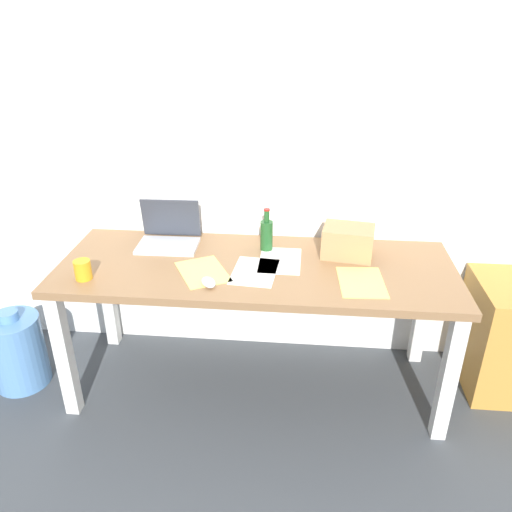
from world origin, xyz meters
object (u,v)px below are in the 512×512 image
Objects in this scene: water_cooler_jug at (17,351)px; desk at (256,281)px; cardboard_box at (348,241)px; computer_mouse at (209,282)px; beer_bottle at (267,234)px; coffee_mug at (83,270)px; filing_cabinet at (507,336)px; laptop_left at (169,236)px.

desk is at bearing 4.85° from water_cooler_jug.
computer_mouse is at bearing -150.14° from cardboard_box.
beer_bottle reaches higher than cardboard_box.
filing_cabinet is (2.16, 0.35, -0.49)m from coffee_mug.
computer_mouse is at bearing -5.91° from water_cooler_jug.
laptop_left is 0.96m from cardboard_box.
cardboard_box is at bearing 8.47° from water_cooler_jug.
laptop_left reaches higher than coffee_mug.
cardboard_box reaches higher than desk.
coffee_mug is at bearing -11.62° from water_cooler_jug.
water_cooler_jug is at bearing -174.77° from filing_cabinet.
water_cooler_jug is (-0.51, 0.11, -0.59)m from coffee_mug.
cardboard_box is at bearing -2.77° from laptop_left.
desk is at bearing -101.98° from beer_bottle.
laptop_left is 1.40× the size of beer_bottle.
beer_bottle is at bearing 177.83° from filing_cabinet.
laptop_left reaches higher than beer_bottle.
beer_bottle is 0.42m from cardboard_box.
computer_mouse reaches higher than desk.
cardboard_box is 0.55× the size of water_cooler_jug.
coffee_mug is 0.20× the size of water_cooler_jug.
laptop_left is 0.70× the size of water_cooler_jug.
water_cooler_jug is at bearing 143.70° from computer_mouse.
cardboard_box is at bearing 16.29° from coffee_mug.
desk is 7.79× the size of cardboard_box.
cardboard_box is 1.32m from coffee_mug.
coffee_mug is at bearing -163.71° from cardboard_box.
desk is 0.85m from coffee_mug.
laptop_left is (-0.49, 0.20, 0.14)m from desk.
beer_bottle is 0.50× the size of water_cooler_jug.
cardboard_box is 2.69× the size of coffee_mug.
beer_bottle is 0.48m from computer_mouse.
coffee_mug is (-1.27, -0.37, -0.03)m from cardboard_box.
beer_bottle is at bearing 12.27° from water_cooler_jug.
computer_mouse is 0.21× the size of water_cooler_jug.
desk is at bearing -161.67° from cardboard_box.
cardboard_box is (0.96, -0.05, 0.03)m from laptop_left.
desk is 0.26m from beer_bottle.
filing_cabinet is at bearing -2.05° from laptop_left.
computer_mouse is at bearing -120.23° from beer_bottle.
laptop_left is at bearing 94.07° from computer_mouse.
cardboard_box reaches higher than coffee_mug.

